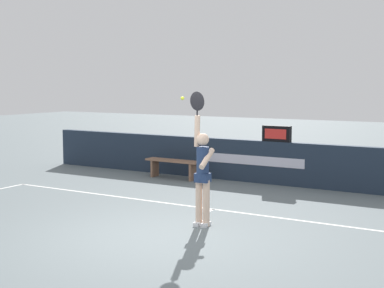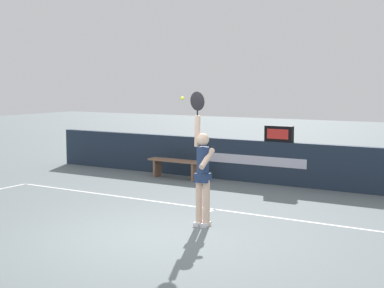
{
  "view_description": "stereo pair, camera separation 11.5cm",
  "coord_description": "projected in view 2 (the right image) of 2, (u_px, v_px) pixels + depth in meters",
  "views": [
    {
      "loc": [
        5.18,
        -7.27,
        2.55
      ],
      "look_at": [
        0.39,
        0.88,
        1.5
      ],
      "focal_mm": 51.55,
      "sensor_mm": 36.0,
      "label": 1
    },
    {
      "loc": [
        5.28,
        -7.21,
        2.55
      ],
      "look_at": [
        0.39,
        0.88,
        1.5
      ],
      "focal_mm": 51.55,
      "sensor_mm": 36.0,
      "label": 2
    }
  ],
  "objects": [
    {
      "name": "tennis_ball",
      "position": [
        182.0,
        98.0,
        9.46
      ],
      "size": [
        0.06,
        0.06,
        0.06
      ],
      "color": "#CEDF2E"
    },
    {
      "name": "tennis_player",
      "position": [
        203.0,
        171.0,
        9.79
      ],
      "size": [
        0.46,
        0.48,
        2.43
      ],
      "color": "beige",
      "rests_on": "ground"
    },
    {
      "name": "court_lines",
      "position": [
        134.0,
        242.0,
        8.88
      ],
      "size": [
        11.05,
        5.52,
        0.0
      ],
      "color": "white",
      "rests_on": "ground"
    },
    {
      "name": "speed_display",
      "position": [
        279.0,
        134.0,
        13.78
      ],
      "size": [
        0.72,
        0.18,
        0.4
      ],
      "color": "black",
      "rests_on": "back_wall"
    },
    {
      "name": "back_wall",
      "position": [
        277.0,
        163.0,
        13.89
      ],
      "size": [
        14.18,
        0.22,
        1.09
      ],
      "color": "#1F2C3E",
      "rests_on": "ground"
    },
    {
      "name": "courtside_bench_near",
      "position": [
        176.0,
        164.0,
        14.77
      ],
      "size": [
        1.63,
        0.4,
        0.51
      ],
      "color": "#8A624A",
      "rests_on": "ground"
    },
    {
      "name": "ground_plane",
      "position": [
        144.0,
        238.0,
        9.12
      ],
      "size": [
        60.0,
        60.0,
        0.0
      ],
      "primitive_type": "plane",
      "color": "slate"
    }
  ]
}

